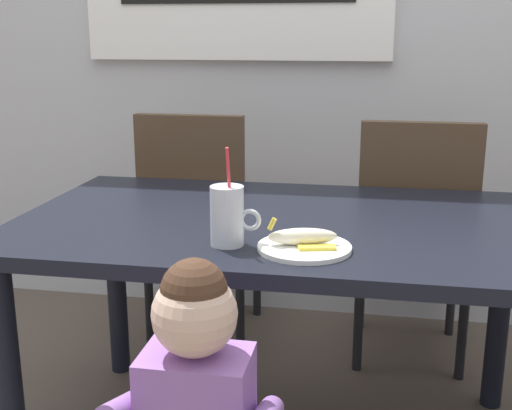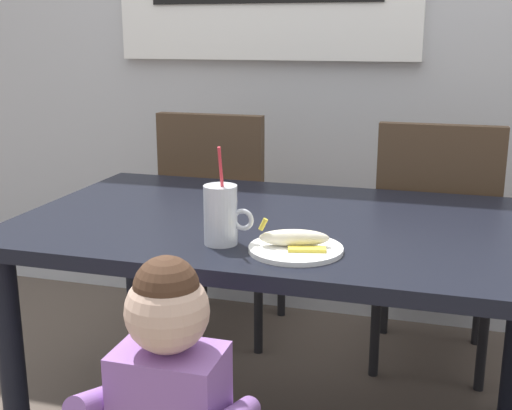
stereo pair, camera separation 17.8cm
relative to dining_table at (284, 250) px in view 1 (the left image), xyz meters
name	(u,v)px [view 1 (the left image)]	position (x,y,z in m)	size (l,w,h in m)	color
dining_table	(284,250)	(0.00, 0.00, 0.00)	(1.52, 0.90, 0.74)	black
dining_chair_left	(199,215)	(-0.45, 0.70, -0.11)	(0.44, 0.44, 0.96)	#4C3826
dining_chair_right	(414,229)	(0.40, 0.64, -0.11)	(0.44, 0.44, 0.96)	#4C3826
toddler_standing	(197,405)	(-0.09, -0.65, -0.12)	(0.33, 0.24, 0.84)	#3F4760
milk_cup	(228,219)	(-0.11, -0.26, 0.16)	(0.13, 0.08, 0.25)	silver
snack_plate	(304,248)	(0.09, -0.27, 0.10)	(0.23, 0.23, 0.01)	white
peeled_banana	(304,237)	(0.08, -0.27, 0.13)	(0.18, 0.12, 0.07)	#F4EAC6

